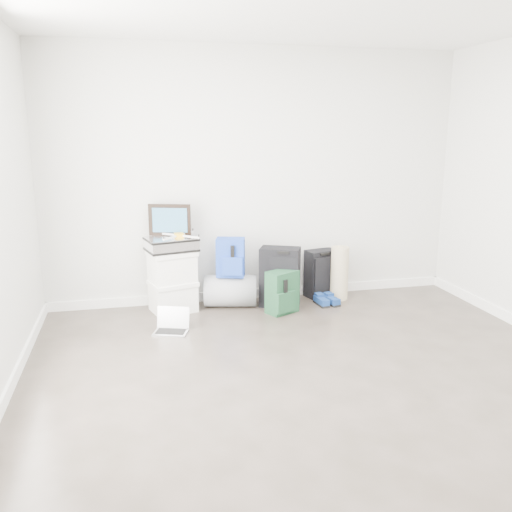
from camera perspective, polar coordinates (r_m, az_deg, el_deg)
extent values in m
plane|color=#312C24|center=(3.94, 8.51, -15.17)|extent=(5.00, 5.00, 0.00)
cube|color=silver|center=(5.88, 0.00, 8.31)|extent=(4.50, 0.02, 2.70)
cube|color=white|center=(6.12, 0.03, -3.92)|extent=(4.50, 0.02, 0.10)
cube|color=white|center=(5.72, -8.71, -4.39)|extent=(0.51, 0.45, 0.28)
cube|color=white|center=(5.68, -8.77, -2.84)|extent=(0.53, 0.47, 0.04)
cube|color=white|center=(5.63, -8.83, -1.27)|extent=(0.51, 0.45, 0.28)
cube|color=white|center=(5.59, -8.89, 0.32)|extent=(0.53, 0.47, 0.04)
cube|color=#B2B2B7|center=(5.58, -8.92, 1.23)|extent=(0.55, 0.46, 0.14)
cube|color=black|center=(5.63, -9.08, 3.77)|extent=(0.42, 0.16, 0.33)
cube|color=#23588E|center=(5.61, -9.07, 3.74)|extent=(0.35, 0.12, 0.25)
cube|color=gold|center=(5.54, -8.11, 2.17)|extent=(0.09, 0.09, 0.05)
cube|color=white|center=(5.64, -7.35, 2.39)|extent=(0.18, 0.20, 0.02)
cube|color=white|center=(5.62, -9.15, 2.28)|extent=(0.20, 0.18, 0.02)
cube|color=white|center=(5.44, -8.91, 1.93)|extent=(0.18, 0.20, 0.02)
cube|color=white|center=(5.47, -7.06, 2.05)|extent=(0.20, 0.18, 0.02)
cylinder|color=gray|center=(5.80, -2.69, -3.68)|extent=(0.61, 0.45, 0.34)
cube|color=#1930A5|center=(5.68, -2.70, -0.14)|extent=(0.33, 0.25, 0.41)
cube|color=#1930A5|center=(5.61, -2.51, -1.05)|extent=(0.22, 0.11, 0.19)
cube|color=black|center=(5.77, 2.53, -2.23)|extent=(0.47, 0.39, 0.64)
cube|color=black|center=(5.64, 2.89, -2.58)|extent=(0.29, 0.16, 0.51)
cube|color=black|center=(5.57, 2.91, 0.38)|extent=(0.12, 0.08, 0.03)
cube|color=#123320|center=(5.59, 2.77, -3.79)|extent=(0.37, 0.31, 0.44)
cube|color=#123320|center=(5.52, 3.06, -4.85)|extent=(0.24, 0.16, 0.21)
cube|color=black|center=(6.16, 6.83, -1.80)|extent=(0.38, 0.27, 0.53)
cube|color=black|center=(6.05, 7.19, -2.07)|extent=(0.25, 0.09, 0.43)
cube|color=black|center=(6.00, 7.24, 0.22)|extent=(0.12, 0.05, 0.02)
cube|color=black|center=(5.92, 6.90, -5.02)|extent=(0.12, 0.25, 0.02)
cube|color=#184593|center=(5.91, 6.91, -4.65)|extent=(0.11, 0.24, 0.06)
cube|color=black|center=(5.95, 7.88, -4.94)|extent=(0.16, 0.26, 0.02)
cube|color=#184593|center=(5.94, 7.89, -4.57)|extent=(0.15, 0.25, 0.06)
cylinder|color=tan|center=(6.07, 8.78, -1.80)|extent=(0.19, 0.19, 0.59)
cube|color=#B7B8BC|center=(5.17, -8.95, -7.93)|extent=(0.36, 0.30, 0.01)
cube|color=black|center=(5.16, -8.96, -7.85)|extent=(0.30, 0.22, 0.00)
cube|color=black|center=(5.23, -8.70, -6.38)|extent=(0.30, 0.11, 0.21)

